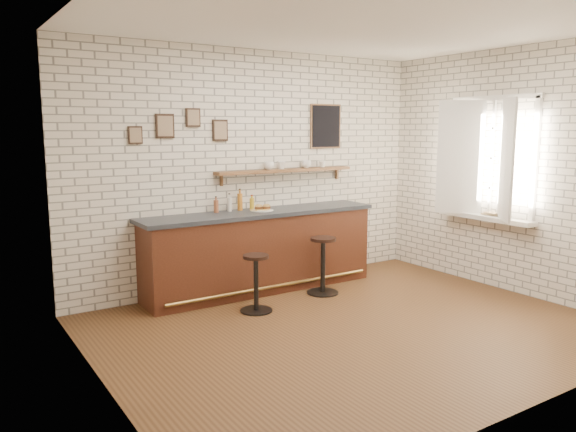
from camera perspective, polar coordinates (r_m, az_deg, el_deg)
name	(u,v)px	position (r m, az deg, el deg)	size (l,w,h in m)	color
ground	(353,328)	(5.91, 6.64, -11.20)	(5.00, 5.00, 0.00)	brown
bar_counter	(261,251)	(7.05, -2.77, -3.53)	(3.10, 0.65, 1.01)	#4D2314
sandwich_plate	(262,210)	(6.99, -2.67, 0.59)	(0.28, 0.28, 0.01)	white
ciabatta_sandwich	(263,207)	(6.99, -2.60, 0.92)	(0.21, 0.14, 0.07)	#B28D49
potato_chips	(261,210)	(6.98, -2.75, 0.65)	(0.26, 0.17, 0.00)	gold
bitters_bottle_brown	(216,206)	(6.87, -7.32, 1.02)	(0.06, 0.06, 0.20)	brown
bitters_bottle_white	(229,204)	(6.95, -5.97, 1.22)	(0.06, 0.06, 0.22)	beige
bitters_bottle_amber	(240,202)	(7.01, -4.90, 1.47)	(0.07, 0.07, 0.27)	#B0671C
condiment_bottle_yellow	(252,203)	(7.10, -3.69, 1.30)	(0.06, 0.06, 0.19)	gold
bar_stool_left	(256,281)	(6.28, -3.26, -6.64)	(0.36, 0.36, 0.65)	black
bar_stool_right	(323,264)	(6.94, 3.57, -4.85)	(0.39, 0.39, 0.70)	black
wall_shelf	(286,171)	(7.34, -0.23, 4.64)	(2.00, 0.18, 0.18)	brown
shelf_cup_a	(269,166)	(7.20, -1.97, 5.14)	(0.13, 0.13, 0.11)	white
shelf_cup_b	(282,165)	(7.30, -0.66, 5.19)	(0.11, 0.11, 0.10)	white
shelf_cup_c	(306,164)	(7.52, 1.87, 5.29)	(0.13, 0.13, 0.10)	white
shelf_cup_d	(322,164)	(7.67, 3.52, 5.29)	(0.09, 0.09, 0.09)	white
back_wall_decor	(271,127)	(7.30, -1.73, 9.07)	(2.96, 0.02, 0.56)	black
window_sill	(485,217)	(7.59, 19.39, -0.13)	(0.20, 1.35, 0.06)	white
casement_window	(486,159)	(7.48, 19.49, 5.53)	(0.40, 1.30, 1.56)	white
book_lower	(489,215)	(7.53, 19.71, 0.10)	(0.18, 0.24, 0.02)	tan
book_upper	(488,213)	(7.53, 19.70, 0.25)	(0.15, 0.20, 0.02)	tan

